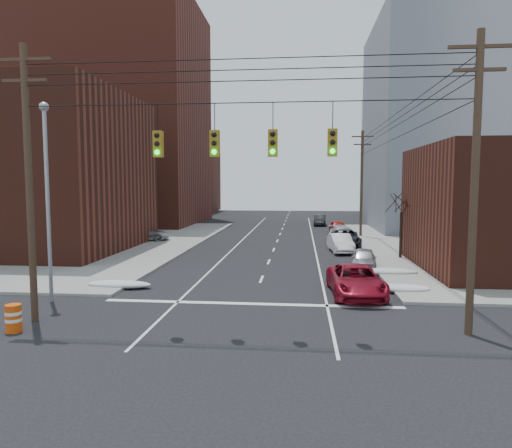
% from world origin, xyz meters
% --- Properties ---
extents(ground, '(160.00, 160.00, 0.00)m').
position_xyz_m(ground, '(0.00, 0.00, 0.00)').
color(ground, black).
rests_on(ground, ground).
extents(building_brick_tall, '(24.00, 20.00, 30.00)m').
position_xyz_m(building_brick_tall, '(-24.00, 48.00, 15.00)').
color(building_brick_tall, maroon).
rests_on(building_brick_tall, ground).
extents(building_brick_near, '(20.00, 16.00, 13.00)m').
position_xyz_m(building_brick_near, '(-22.00, 22.00, 6.50)').
color(building_brick_near, '#502318').
rests_on(building_brick_near, ground).
extents(building_brick_far, '(22.00, 18.00, 12.00)m').
position_xyz_m(building_brick_far, '(-26.00, 74.00, 6.00)').
color(building_brick_far, '#502318').
rests_on(building_brick_far, ground).
extents(building_office, '(22.00, 20.00, 25.00)m').
position_xyz_m(building_office, '(22.00, 44.00, 12.50)').
color(building_office, gray).
rests_on(building_office, ground).
extents(building_glass, '(20.00, 18.00, 22.00)m').
position_xyz_m(building_glass, '(24.00, 70.00, 11.00)').
color(building_glass, gray).
rests_on(building_glass, ground).
extents(utility_pole_left, '(2.20, 0.28, 11.00)m').
position_xyz_m(utility_pole_left, '(-8.50, 3.00, 5.78)').
color(utility_pole_left, '#473323').
rests_on(utility_pole_left, ground).
extents(utility_pole_right, '(2.20, 0.28, 11.00)m').
position_xyz_m(utility_pole_right, '(8.50, 3.00, 5.78)').
color(utility_pole_right, '#473323').
rests_on(utility_pole_right, ground).
extents(utility_pole_far, '(2.20, 0.28, 11.00)m').
position_xyz_m(utility_pole_far, '(8.50, 34.00, 5.78)').
color(utility_pole_far, '#473323').
rests_on(utility_pole_far, ground).
extents(traffic_signals, '(17.00, 0.42, 2.02)m').
position_xyz_m(traffic_signals, '(0.10, 2.97, 7.17)').
color(traffic_signals, black).
rests_on(traffic_signals, ground).
extents(street_light, '(0.44, 0.44, 9.32)m').
position_xyz_m(street_light, '(-9.50, 6.00, 5.54)').
color(street_light, gray).
rests_on(street_light, ground).
extents(bare_tree, '(2.09, 2.20, 4.93)m').
position_xyz_m(bare_tree, '(9.59, 20.00, 2.32)').
color(bare_tree, black).
rests_on(bare_tree, ground).
extents(snow_nw, '(3.50, 1.08, 0.42)m').
position_xyz_m(snow_nw, '(-7.40, 9.00, 0.21)').
color(snow_nw, silver).
rests_on(snow_nw, ground).
extents(snow_ne, '(3.00, 1.08, 0.42)m').
position_xyz_m(snow_ne, '(7.40, 9.50, 0.21)').
color(snow_ne, silver).
rests_on(snow_ne, ground).
extents(snow_east_far, '(4.00, 1.08, 0.42)m').
position_xyz_m(snow_east_far, '(7.40, 14.00, 0.21)').
color(snow_east_far, silver).
rests_on(snow_east_far, ground).
extents(red_pickup, '(2.75, 5.51, 1.50)m').
position_xyz_m(red_pickup, '(5.04, 8.65, 0.75)').
color(red_pickup, maroon).
rests_on(red_pickup, ground).
extents(parked_car_a, '(2.12, 4.12, 1.34)m').
position_xyz_m(parked_car_a, '(6.40, 15.89, 0.67)').
color(parked_car_a, '#9F9FA3').
rests_on(parked_car_a, ground).
extents(parked_car_b, '(2.02, 4.65, 1.49)m').
position_xyz_m(parked_car_b, '(5.51, 23.17, 0.74)').
color(parked_car_b, white).
rests_on(parked_car_b, ground).
extents(parked_car_c, '(2.68, 5.55, 1.52)m').
position_xyz_m(parked_car_c, '(6.20, 26.52, 0.76)').
color(parked_car_c, black).
rests_on(parked_car_c, ground).
extents(parked_car_d, '(2.72, 5.42, 1.51)m').
position_xyz_m(parked_car_d, '(6.23, 29.42, 0.75)').
color(parked_car_d, '#B6B7BB').
rests_on(parked_car_d, ground).
extents(parked_car_e, '(1.88, 4.35, 1.46)m').
position_xyz_m(parked_car_e, '(6.40, 37.12, 0.73)').
color(parked_car_e, maroon).
rests_on(parked_car_e, ground).
extents(parked_car_f, '(1.75, 4.39, 1.42)m').
position_xyz_m(parked_car_f, '(4.80, 46.95, 0.71)').
color(parked_car_f, black).
rests_on(parked_car_f, ground).
extents(lot_car_a, '(4.48, 1.83, 1.44)m').
position_xyz_m(lot_car_a, '(-15.06, 23.79, 0.87)').
color(lot_car_a, silver).
rests_on(lot_car_a, sidewalk_nw).
extents(lot_car_b, '(4.95, 2.94, 1.29)m').
position_xyz_m(lot_car_b, '(-12.63, 28.13, 0.80)').
color(lot_car_b, '#B1B1B6').
rests_on(lot_car_b, sidewalk_nw).
extents(lot_car_c, '(5.05, 3.31, 1.36)m').
position_xyz_m(lot_car_c, '(-16.70, 25.49, 0.83)').
color(lot_car_c, black).
rests_on(lot_car_c, sidewalk_nw).
extents(lot_car_d, '(4.94, 3.33, 1.56)m').
position_xyz_m(lot_car_d, '(-17.30, 30.83, 0.93)').
color(lot_car_d, '#B7B6BB').
rests_on(lot_car_d, sidewalk_nw).
extents(construction_barrel, '(0.80, 0.80, 1.05)m').
position_xyz_m(construction_barrel, '(-8.50, 1.63, 0.54)').
color(construction_barrel, '#DB490B').
rests_on(construction_barrel, ground).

